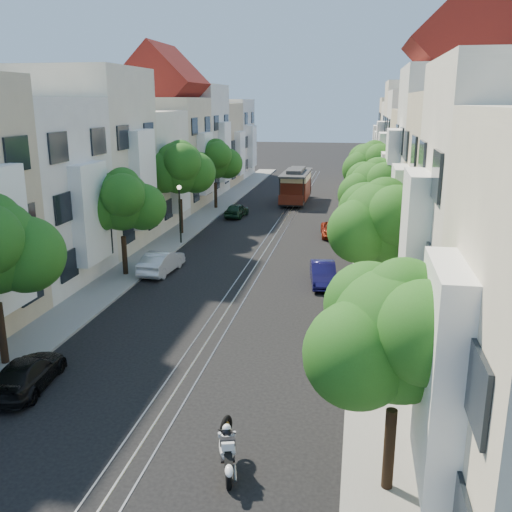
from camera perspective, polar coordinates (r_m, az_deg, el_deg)
The scene contains 25 objects.
ground at distance 45.90m, azimuth 2.29°, elevation 2.66°, with size 200.00×200.00×0.00m, color black.
sidewalk_east at distance 45.50m, azimuth 11.38°, elevation 2.33°, with size 2.50×80.00×0.12m, color gray.
sidewalk_west at distance 47.40m, azimuth -6.43°, elevation 3.05°, with size 2.50×80.00×0.12m, color gray.
rail_left at distance 45.98m, azimuth 1.61°, elevation 2.70°, with size 0.06×80.00×0.02m, color gray.
rail_slot at distance 45.90m, azimuth 2.29°, elevation 2.67°, with size 0.06×80.00×0.02m, color gray.
rail_right at distance 45.83m, azimuth 2.97°, elevation 2.64°, with size 0.06×80.00×0.02m, color gray.
lane_line at distance 45.90m, azimuth 2.29°, elevation 2.66°, with size 0.08×80.00×0.01m, color tan.
townhouses_east at distance 44.94m, azimuth 17.68°, elevation 8.39°, with size 7.75×72.00×12.00m.
townhouses_west at distance 48.05m, azimuth -12.00°, elevation 9.05°, with size 7.75×72.00×11.76m.
tree_e_a at distance 14.54m, azimuth 14.17°, elevation -7.93°, with size 4.72×3.87×6.27m.
tree_e_b at distance 25.93m, azimuth 12.57°, elevation 3.16°, with size 4.93×4.08×6.68m.
tree_e_c at distance 36.78m, azimuth 11.96°, elevation 6.48°, with size 4.84×3.99×6.52m.
tree_e_d at distance 47.65m, azimuth 11.64°, elevation 8.76°, with size 5.01×4.16×6.85m.
tree_w_b at distance 33.58m, azimuth -13.24°, elevation 5.24°, with size 4.72×3.87×6.27m.
tree_w_c at distance 43.70m, azimuth -7.62°, elevation 8.64°, with size 5.13×4.28×7.09m.
tree_w_d at distance 54.27m, azimuth -4.06°, elevation 9.51°, with size 4.84×3.99×6.52m.
lamp_east at distance 21.61m, azimuth 10.20°, elevation -4.35°, with size 0.32×0.32×4.16m.
lamp_west at distance 40.96m, azimuth -7.64°, elevation 5.06°, with size 0.32×0.32×4.16m.
sportbike_rider at distance 16.54m, azimuth -2.89°, elevation -18.61°, with size 0.73×2.03×1.42m.
cable_car at distance 58.13m, azimuth 4.02°, elevation 7.18°, with size 2.65×8.21×3.15m.
parked_car_e_mid at distance 32.22m, azimuth 6.73°, elevation -1.77°, with size 1.33×3.81×1.26m, color #0E0C3D.
parked_car_e_far at distance 43.72m, azimuth 7.71°, elevation 2.61°, with size 1.76×3.82×1.06m, color #98240D.
parked_car_w_near at distance 22.39m, azimuth -21.90°, elevation -10.83°, with size 1.62×3.98×1.16m, color black.
parked_car_w_mid at distance 34.63m, azimuth -9.43°, elevation -0.58°, with size 1.44×4.12×1.36m, color silver.
parked_car_w_far at distance 50.78m, azimuth -1.95°, elevation 4.60°, with size 1.46×3.64×1.24m, color black.
Camera 1 is at (6.06, -16.39, 10.01)m, focal length 40.00 mm.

